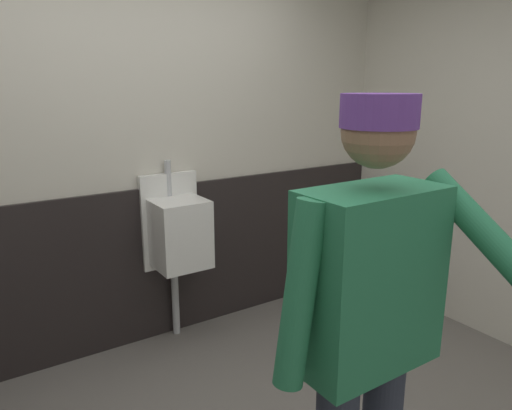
% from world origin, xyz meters
% --- Properties ---
extents(wall_back, '(4.69, 0.12, 2.54)m').
position_xyz_m(wall_back, '(0.00, 1.59, 1.27)').
color(wall_back, beige).
rests_on(wall_back, ground_plane).
extents(wainscot_band_back, '(4.09, 0.03, 1.06)m').
position_xyz_m(wainscot_band_back, '(0.00, 1.52, 0.53)').
color(wainscot_band_back, black).
rests_on(wainscot_band_back, ground_plane).
extents(urinal_solo, '(0.40, 0.34, 1.24)m').
position_xyz_m(urinal_solo, '(0.23, 1.37, 0.78)').
color(urinal_solo, white).
rests_on(urinal_solo, ground_plane).
extents(person, '(0.69, 0.60, 1.70)m').
position_xyz_m(person, '(0.06, -0.47, 1.01)').
color(person, '#2D3342').
rests_on(person, ground_plane).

